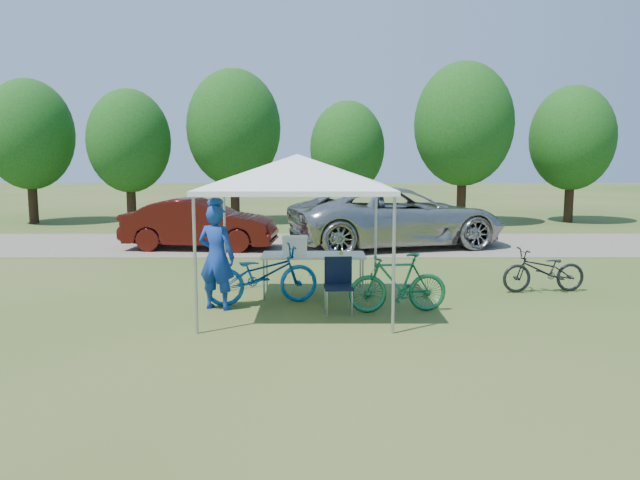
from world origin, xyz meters
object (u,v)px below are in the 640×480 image
Objects in this scene: folding_chair at (338,280)px; bike_green at (398,283)px; cooler at (295,245)px; minivan at (398,217)px; folding_table at (313,256)px; sedan at (200,224)px; bike_blue at (262,275)px; cyclist at (217,257)px; bike_dark at (544,270)px.

bike_green reaches higher than folding_chair.
cooler reaches higher than bike_green.
cooler is at bearing 141.09° from minivan.
bike_green is (1.47, -1.31, -0.25)m from folding_table.
sedan reaches higher than cooler.
bike_blue reaches higher than bike_green.
cyclist is at bearing -101.53° from bike_green.
cooler reaches higher than folding_chair.
cyclist reaches higher than bike_dark.
sedan reaches higher than folding_chair.
minivan is at bearing -81.49° from sedan.
cyclist is 1.08× the size of bike_green.
cooler reaches higher than bike_dark.
bike_green is at bearing -142.14° from sedan.
cooler is at bearing -55.13° from bike_blue.
sedan is at bearing -58.01° from cyclist.
bike_dark is at bearing -121.28° from sedan.
cooler is 0.29× the size of bike_dark.
cyclist is 0.29× the size of minivan.
bike_blue is at bearing 154.48° from folding_chair.
bike_green is at bearing -41.73° from folding_table.
cyclist is (-1.70, -1.07, 0.16)m from folding_table.
sedan is at bearing 4.51° from bike_blue.
bike_green reaches higher than folding_table.
cyclist reaches higher than folding_table.
bike_dark is (4.94, 0.28, -0.55)m from cooler.
cyclist is at bearing -162.45° from sedan.
bike_dark is (4.58, 0.28, -0.33)m from folding_table.
minivan reaches higher than bike_green.
folding_chair is (0.44, -1.24, -0.21)m from folding_table.
bike_green is (2.41, -0.63, -0.02)m from bike_blue.
cyclist is (-2.14, 0.17, 0.37)m from folding_chair.
cooler is 2.30m from bike_green.
folding_chair is 0.22× the size of sedan.
minivan is (1.99, 7.63, 0.34)m from folding_chair.
bike_dark is 6.49m from minivan.
sedan is at bearing -131.84° from bike_dark.
cyclist reaches higher than cooler.
bike_blue is (0.76, 0.38, -0.39)m from cyclist.
folding_table is 1.18m from bike_blue.
bike_blue is 0.32× the size of minivan.
folding_chair is at bearing 150.09° from minivan.
bike_green is at bearing -165.40° from cyclist.
cyclist is at bearing -141.27° from cooler.
bike_dark is 9.76m from sedan.
folding_table is 1.18× the size of bike_dark.
folding_table is 2.01m from cyclist.
bike_dark is (3.11, 1.59, -0.08)m from bike_green.
cyclist reaches higher than bike_green.
folding_table is 0.96× the size of bike_blue.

